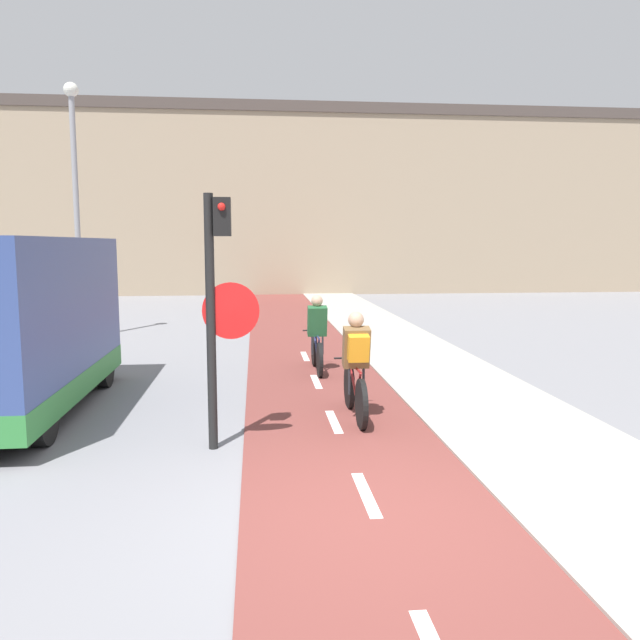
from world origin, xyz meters
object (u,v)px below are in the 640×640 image
(cyclist_far, at_px, (317,338))
(cyclist_near, at_px, (356,369))
(van, at_px, (14,328))
(street_lamp_far, at_px, (75,183))
(traffic_light_pole, at_px, (218,293))

(cyclist_far, bearing_deg, cyclist_near, -86.19)
(cyclist_near, height_order, van, van)
(street_lamp_far, distance_m, cyclist_near, 10.53)
(cyclist_near, distance_m, cyclist_far, 3.28)
(street_lamp_far, distance_m, van, 7.85)
(traffic_light_pole, relative_size, cyclist_far, 1.76)
(van, bearing_deg, cyclist_near, -9.83)
(cyclist_near, bearing_deg, van, 170.17)
(van, bearing_deg, traffic_light_pole, -32.15)
(traffic_light_pole, relative_size, cyclist_near, 1.72)
(street_lamp_far, bearing_deg, cyclist_near, -54.27)
(traffic_light_pole, height_order, cyclist_far, traffic_light_pole)
(cyclist_near, bearing_deg, traffic_light_pole, -149.75)
(cyclist_near, distance_m, van, 4.92)
(traffic_light_pole, bearing_deg, street_lamp_far, 113.74)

